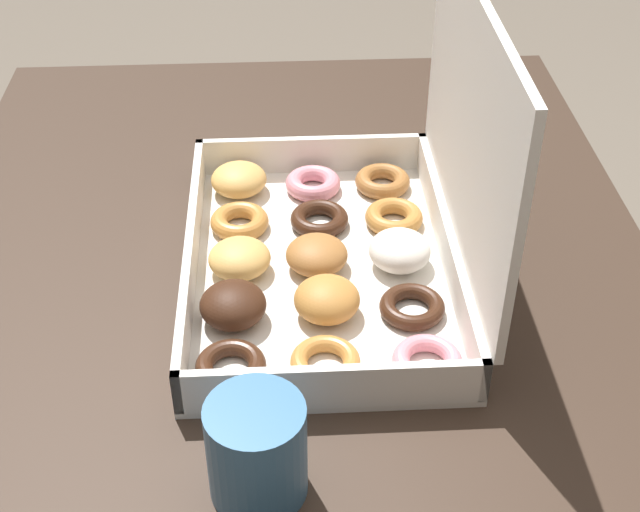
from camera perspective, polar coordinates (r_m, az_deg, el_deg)
name	(u,v)px	position (r m, az deg, el deg)	size (l,w,h in m)	color
dining_table	(292,352)	(0.97, -1.79, -6.15)	(0.94, 0.74, 0.71)	#38281E
donut_box	(348,231)	(0.86, 1.80, 1.61)	(0.37, 0.27, 0.28)	silver
coffee_mug	(257,449)	(0.67, -4.07, -12.20)	(0.07, 0.07, 0.09)	teal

